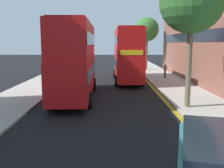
# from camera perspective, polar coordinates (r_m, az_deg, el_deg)

# --- Properties ---
(sidewalk_right) EXTENTS (4.00, 80.00, 0.14)m
(sidewalk_right) POSITION_cam_1_polar(r_m,az_deg,el_deg) (21.31, 16.38, -2.55)
(sidewalk_right) COLOR #ADA89E
(sidewalk_right) RESTS_ON ground
(sidewalk_left) EXTENTS (4.00, 80.00, 0.14)m
(sidewalk_left) POSITION_cam_1_polar(r_m,az_deg,el_deg) (21.62, -18.90, -2.51)
(sidewalk_left) COLOR #ADA89E
(sidewalk_left) RESTS_ON ground
(kerb_line_outer) EXTENTS (0.10, 56.00, 0.01)m
(kerb_line_outer) POSITION_cam_1_polar(r_m,az_deg,el_deg) (18.92, 11.93, -4.00)
(kerb_line_outer) COLOR yellow
(kerb_line_outer) RESTS_ON ground
(kerb_line_inner) EXTENTS (0.10, 56.00, 0.01)m
(kerb_line_inner) POSITION_cam_1_polar(r_m,az_deg,el_deg) (18.88, 11.46, -4.00)
(kerb_line_inner) COLOR yellow
(kerb_line_inner) RESTS_ON ground
(double_decker_bus_away) EXTENTS (2.99, 10.86, 5.64)m
(double_decker_bus_away) POSITION_cam_1_polar(r_m,az_deg,el_deg) (20.15, -7.86, 5.58)
(double_decker_bus_away) COLOR red
(double_decker_bus_away) RESTS_ON ground
(double_decker_bus_oncoming) EXTENTS (2.92, 10.84, 5.64)m
(double_decker_bus_oncoming) POSITION_cam_1_polar(r_m,az_deg,el_deg) (28.73, 3.30, 6.57)
(double_decker_bus_oncoming) COLOR red
(double_decker_bus_oncoming) RESTS_ON ground
(pedestrian_far) EXTENTS (0.34, 0.22, 1.62)m
(pedestrian_far) POSITION_cam_1_polar(r_m,az_deg,el_deg) (31.40, 11.29, 2.87)
(pedestrian_far) COLOR #2D2D38
(pedestrian_far) RESTS_ON sidewalk_right
(street_tree_near) EXTENTS (3.88, 3.88, 8.39)m
(street_tree_near) POSITION_cam_1_polar(r_m,az_deg,el_deg) (17.30, 16.67, 16.48)
(street_tree_near) COLOR #6B6047
(street_tree_near) RESTS_ON sidewalk_right
(street_tree_mid) EXTENTS (3.58, 3.58, 7.78)m
(street_tree_mid) POSITION_cam_1_polar(r_m,az_deg,el_deg) (40.95, 7.46, 11.42)
(street_tree_mid) COLOR #6B6047
(street_tree_mid) RESTS_ON sidewalk_right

